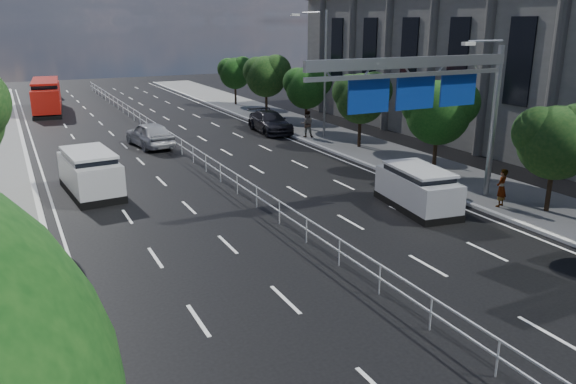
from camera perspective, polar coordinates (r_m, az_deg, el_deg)
ground at (r=15.59m, az=18.11°, el=-15.88°), size 160.00×160.00×0.00m
median_fence at (r=33.84m, az=-9.28°, el=3.57°), size 0.05×85.00×1.02m
overhead_gantry at (r=25.30m, az=14.36°, el=10.48°), size 10.24×0.38×7.45m
streetlight_far at (r=40.52m, az=3.43°, el=12.65°), size 2.78×2.40×9.00m
civic_hall at (r=45.63m, az=21.09°, el=13.40°), size 14.40×36.00×14.35m
far_tree_c at (r=26.79m, az=25.70°, el=4.94°), size 3.52×3.28×4.94m
far_tree_d at (r=31.79m, az=15.12°, el=8.16°), size 3.85×3.59×5.34m
far_tree_e at (r=37.68m, az=7.48°, el=9.69°), size 3.63×3.38×5.13m
far_tree_f at (r=44.06m, az=1.94°, el=10.77°), size 3.52×3.28×5.02m
far_tree_g at (r=50.71m, az=-2.19°, el=11.89°), size 3.96×3.69×5.45m
far_tree_h at (r=57.62m, az=-5.37°, el=12.11°), size 3.41×3.18×4.91m
white_minivan at (r=29.36m, az=-19.46°, el=1.84°), size 2.57×5.17×2.18m
red_bus at (r=58.09m, az=-23.32°, el=9.01°), size 3.34×10.22×3.00m
near_car_silver at (r=39.60m, az=-13.89°, el=5.73°), size 2.67×5.26×1.71m
near_car_dark at (r=69.23m, az=-22.95°, el=9.41°), size 1.57×4.33×1.42m
silver_minivan at (r=26.15m, az=13.02°, el=0.34°), size 2.59×4.88×1.93m
parked_car_teal at (r=28.69m, az=13.49°, el=1.12°), size 2.51×4.73×1.27m
parked_car_dark at (r=43.58m, az=-1.85°, el=7.12°), size 2.58×5.58×1.58m
pedestrian_a at (r=27.14m, az=20.87°, el=0.40°), size 0.75×0.62×1.76m
pedestrian_b at (r=40.96m, az=1.93°, el=6.93°), size 1.16×1.06×1.92m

